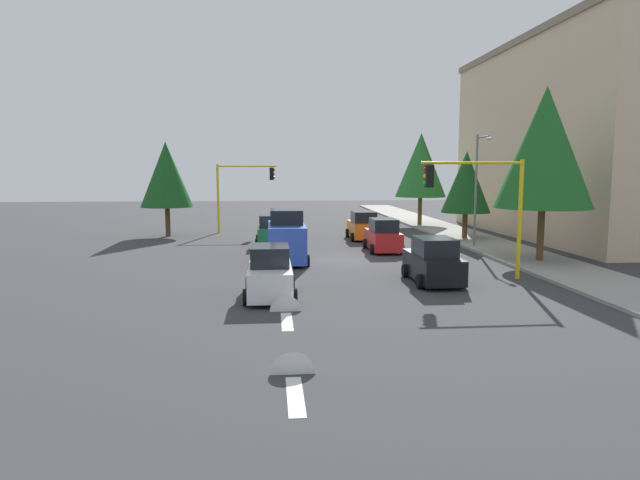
# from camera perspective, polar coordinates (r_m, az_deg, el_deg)

# --- Properties ---
(ground_plane) EXTENTS (120.00, 120.00, 0.00)m
(ground_plane) POSITION_cam_1_polar(r_m,az_deg,el_deg) (30.42, 1.58, -2.03)
(ground_plane) COLOR #353538
(sidewalk_kerb) EXTENTS (80.00, 4.00, 0.15)m
(sidewalk_kerb) POSITION_cam_1_polar(r_m,az_deg,el_deg) (37.83, 16.67, -0.41)
(sidewalk_kerb) COLOR gray
(sidewalk_kerb) RESTS_ON ground
(lane_arrow_near) EXTENTS (2.40, 1.10, 1.10)m
(lane_arrow_near) POSITION_cam_1_polar(r_m,az_deg,el_deg) (18.94, -3.45, -7.64)
(lane_arrow_near) COLOR silver
(lane_arrow_near) RESTS_ON ground
(lane_arrow_mid) EXTENTS (2.40, 1.10, 1.10)m
(lane_arrow_mid) POSITION_cam_1_polar(r_m,az_deg,el_deg) (13.23, -2.69, -14.24)
(lane_arrow_mid) COLOR silver
(lane_arrow_mid) RESTS_ON ground
(apartment_block) EXTENTS (24.20, 9.30, 14.11)m
(apartment_block) POSITION_cam_1_polar(r_m,az_deg,el_deg) (45.23, 24.37, 9.31)
(apartment_block) COLOR beige
(apartment_block) RESTS_ON ground
(traffic_signal_near_left) EXTENTS (0.36, 4.59, 5.29)m
(traffic_signal_near_left) POSITION_cam_1_polar(r_m,az_deg,el_deg) (25.54, 15.92, 4.45)
(traffic_signal_near_left) COLOR yellow
(traffic_signal_near_left) RESTS_ON ground
(traffic_signal_far_right) EXTENTS (0.36, 4.59, 5.28)m
(traffic_signal_far_right) POSITION_cam_1_polar(r_m,az_deg,el_deg) (43.90, -7.91, 5.64)
(traffic_signal_far_right) COLOR yellow
(traffic_signal_far_right) RESTS_ON ground
(street_lamp_curbside) EXTENTS (2.15, 0.28, 7.00)m
(street_lamp_curbside) POSITION_cam_1_polar(r_m,az_deg,el_deg) (35.77, 15.80, 6.07)
(street_lamp_curbside) COLOR slate
(street_lamp_curbside) RESTS_ON ground
(tree_roadside_near) EXTENTS (4.94, 4.94, 9.06)m
(tree_roadside_near) POSITION_cam_1_polar(r_m,az_deg,el_deg) (31.17, 21.86, 8.69)
(tree_roadside_near) COLOR brown
(tree_roadside_near) RESTS_ON ground
(tree_opposite_side) EXTENTS (3.78, 3.78, 6.88)m
(tree_opposite_side) POSITION_cam_1_polar(r_m,az_deg,el_deg) (42.50, -15.35, 6.41)
(tree_opposite_side) COLOR brown
(tree_opposite_side) RESTS_ON ground
(tree_roadside_mid) EXTENTS (3.38, 3.38, 6.14)m
(tree_roadside_mid) POSITION_cam_1_polar(r_m,az_deg,el_deg) (40.17, 14.62, 5.70)
(tree_roadside_mid) COLOR brown
(tree_roadside_mid) RESTS_ON ground
(tree_roadside_far) EXTENTS (4.38, 4.38, 8.01)m
(tree_roadside_far) POSITION_cam_1_polar(r_m,az_deg,el_deg) (49.57, 10.21, 7.49)
(tree_roadside_far) COLOR brown
(tree_roadside_far) RESTS_ON ground
(delivery_van_blue) EXTENTS (4.80, 2.22, 2.77)m
(delivery_van_blue) POSITION_cam_1_polar(r_m,az_deg,el_deg) (29.65, -3.43, 0.23)
(delivery_van_blue) COLOR blue
(delivery_van_blue) RESTS_ON ground
(car_red) EXTENTS (4.00, 1.94, 1.98)m
(car_red) POSITION_cam_1_polar(r_m,az_deg,el_deg) (33.71, 6.42, 0.36)
(car_red) COLOR red
(car_red) RESTS_ON ground
(car_orange) EXTENTS (4.10, 2.07, 1.98)m
(car_orange) POSITION_cam_1_polar(r_m,az_deg,el_deg) (39.53, 4.40, 1.38)
(car_orange) COLOR orange
(car_orange) RESTS_ON ground
(car_white) EXTENTS (3.80, 1.94, 1.98)m
(car_white) POSITION_cam_1_polar(r_m,az_deg,el_deg) (21.43, -5.10, -3.49)
(car_white) COLOR white
(car_white) RESTS_ON ground
(car_green) EXTENTS (3.67, 2.08, 1.98)m
(car_green) POSITION_cam_1_polar(r_m,az_deg,el_deg) (36.05, -4.92, 0.82)
(car_green) COLOR #1E7238
(car_green) RESTS_ON ground
(car_black) EXTENTS (4.05, 2.03, 1.98)m
(car_black) POSITION_cam_1_polar(r_m,az_deg,el_deg) (24.63, 11.43, -2.21)
(car_black) COLOR black
(car_black) RESTS_ON ground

